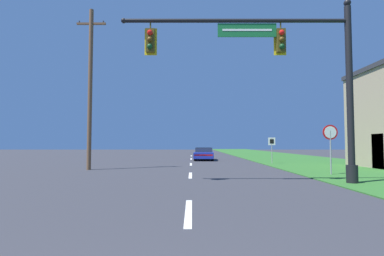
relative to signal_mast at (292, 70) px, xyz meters
The scene contains 7 objects.
grass_verge_right 20.69m from the signal_mast, 71.42° to the left, with size 10.00×110.00×0.04m.
road_center_line 12.69m from the signal_mast, 110.06° to the left, with size 0.16×34.80×0.01m.
signal_mast is the anchor object (origin of this frame).
car_ahead 17.69m from the signal_mast, 99.47° to the left, with size 2.06×4.30×1.19m.
stop_sign 5.19m from the signal_mast, 47.31° to the left, with size 0.76×0.07×2.50m.
route_sign_post 12.30m from the signal_mast, 78.87° to the left, with size 0.55×0.06×2.03m.
utility_pole_near 12.10m from the signal_mast, 148.14° to the left, with size 1.80×0.26×9.95m.
Camera 1 is at (0.08, -1.01, 1.58)m, focal length 28.00 mm.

